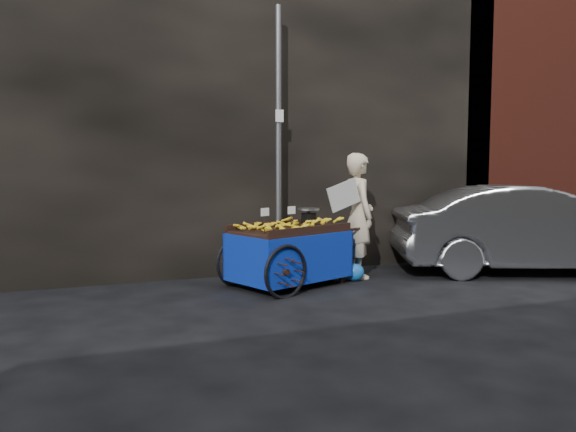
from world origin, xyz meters
name	(u,v)px	position (x,y,z in m)	size (l,w,h in m)	color
ground	(292,296)	(0.00, 0.00, 0.00)	(80.00, 80.00, 0.00)	black
building_wall	(256,117)	(0.39, 2.60, 2.50)	(13.50, 2.00, 5.00)	black
street_pole	(278,143)	(0.30, 1.30, 2.01)	(0.12, 0.10, 4.00)	slate
banana_cart	(286,236)	(0.15, 0.60, 0.70)	(2.29, 1.61, 1.14)	black
vendor	(359,215)	(1.40, 0.82, 0.93)	(0.91, 0.73, 1.86)	beige
plastic_bag	(355,272)	(1.21, 0.56, 0.13)	(0.28, 0.23, 0.25)	blue
parked_car	(530,229)	(4.06, 0.14, 0.68)	(1.44, 4.13, 1.36)	#A5A8AC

